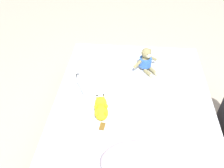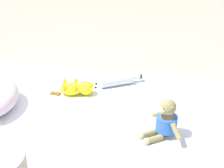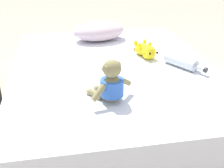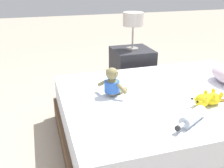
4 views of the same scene
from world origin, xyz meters
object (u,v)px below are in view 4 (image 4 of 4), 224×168
Objects in this scene: bed at (171,117)px; nightstand at (132,71)px; plush_yellow_creature at (208,99)px; glass_bottle at (192,117)px; bedside_lamp at (133,20)px; plush_monkey at (113,84)px.

bed is 3.37× the size of nightstand.
plush_yellow_creature is 0.31m from glass_bottle.
nightstand is at bearing -175.86° from plush_yellow_creature.
plush_yellow_creature is at bearing 4.14° from bedside_lamp.
bed is at bearing -2.07° from bedside_lamp.
bedside_lamp reaches higher than nightstand.
nightstand is at bearing 90.00° from bedside_lamp.
glass_bottle is 1.54m from bedside_lamp.
plush_yellow_creature is 1.08× the size of glass_bottle.
bed is 1.23m from bedside_lamp.
nightstand is at bearing 174.13° from glass_bottle.
glass_bottle is at bearing -14.51° from bed.
plush_monkey is at bearing -146.23° from glass_bottle.
bedside_lamp is (-1.04, 0.04, 0.66)m from bed.
plush_yellow_creature is at bearing 4.14° from nightstand.
bedside_lamp is at bearing 174.13° from glass_bottle.
glass_bottle is 0.56× the size of nightstand.
bedside_lamp is at bearing -90.00° from nightstand.
plush_monkey reaches higher than plush_yellow_creature.
bedside_lamp is at bearing 150.68° from plush_monkey.
plush_monkey is at bearing -29.32° from bedside_lamp.
plush_monkey is 0.72m from plush_yellow_creature.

